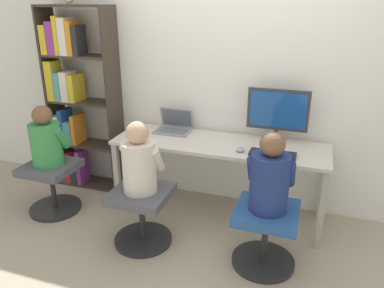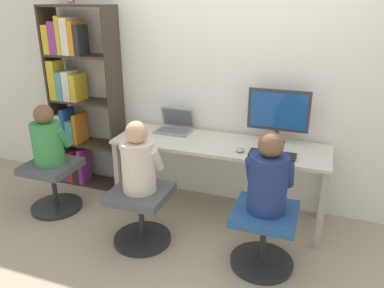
{
  "view_description": "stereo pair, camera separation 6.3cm",
  "coord_description": "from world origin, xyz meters",
  "px_view_note": "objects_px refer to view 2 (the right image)",
  "views": [
    {
      "loc": [
        0.79,
        -2.82,
        1.97
      ],
      "look_at": [
        -0.21,
        0.14,
        0.76
      ],
      "focal_mm": 35.0,
      "sensor_mm": 36.0,
      "label": 1
    },
    {
      "loc": [
        0.85,
        -2.8,
        1.97
      ],
      "look_at": [
        -0.21,
        0.14,
        0.76
      ],
      "focal_mm": 35.0,
      "sensor_mm": 36.0,
      "label": 2
    }
  ],
  "objects_px": {
    "keyboard": "(272,155)",
    "office_chair_right": "(141,211)",
    "office_chair_side": "(54,182)",
    "laptop": "(175,127)",
    "desktop_monitor": "(278,114)",
    "office_chair_left": "(264,232)",
    "bookshelf": "(76,100)",
    "person_at_laptop": "(138,161)",
    "person_near_shelf": "(47,139)",
    "person_at_monitor": "(268,178)"
  },
  "relations": [
    {
      "from": "person_at_laptop",
      "to": "person_near_shelf",
      "type": "distance_m",
      "value": 1.08
    },
    {
      "from": "keyboard",
      "to": "person_at_laptop",
      "type": "height_order",
      "value": "person_at_laptop"
    },
    {
      "from": "office_chair_left",
      "to": "bookshelf",
      "type": "height_order",
      "value": "bookshelf"
    },
    {
      "from": "office_chair_left",
      "to": "office_chair_side",
      "type": "xyz_separation_m",
      "value": [
        -2.09,
        0.16,
        0.0
      ]
    },
    {
      "from": "office_chair_right",
      "to": "desktop_monitor",
      "type": "bearing_deg",
      "value": 40.45
    },
    {
      "from": "person_near_shelf",
      "to": "office_chair_side",
      "type": "bearing_deg",
      "value": -90.0
    },
    {
      "from": "person_at_laptop",
      "to": "office_chair_side",
      "type": "xyz_separation_m",
      "value": [
        -1.06,
        0.19,
        -0.46
      ]
    },
    {
      "from": "bookshelf",
      "to": "person_at_laptop",
      "type": "bearing_deg",
      "value": -34.43
    },
    {
      "from": "laptop",
      "to": "person_at_laptop",
      "type": "height_order",
      "value": "person_at_laptop"
    },
    {
      "from": "office_chair_right",
      "to": "person_at_monitor",
      "type": "height_order",
      "value": "person_at_monitor"
    },
    {
      "from": "office_chair_right",
      "to": "bookshelf",
      "type": "bearing_deg",
      "value": 145.43
    },
    {
      "from": "bookshelf",
      "to": "person_at_monitor",
      "type": "bearing_deg",
      "value": -18.88
    },
    {
      "from": "keyboard",
      "to": "person_near_shelf",
      "type": "bearing_deg",
      "value": -171.35
    },
    {
      "from": "bookshelf",
      "to": "laptop",
      "type": "bearing_deg",
      "value": 1.84
    },
    {
      "from": "laptop",
      "to": "person_at_laptop",
      "type": "distance_m",
      "value": 0.82
    },
    {
      "from": "keyboard",
      "to": "person_near_shelf",
      "type": "xyz_separation_m",
      "value": [
        -2.05,
        -0.31,
        -0.01
      ]
    },
    {
      "from": "desktop_monitor",
      "to": "person_near_shelf",
      "type": "bearing_deg",
      "value": -162.78
    },
    {
      "from": "person_near_shelf",
      "to": "desktop_monitor",
      "type": "bearing_deg",
      "value": 17.22
    },
    {
      "from": "desktop_monitor",
      "to": "keyboard",
      "type": "xyz_separation_m",
      "value": [
        0.02,
        -0.32,
        -0.27
      ]
    },
    {
      "from": "keyboard",
      "to": "bookshelf",
      "type": "relative_size",
      "value": 0.2
    },
    {
      "from": "keyboard",
      "to": "person_at_monitor",
      "type": "bearing_deg",
      "value": -85.16
    },
    {
      "from": "person_at_monitor",
      "to": "desktop_monitor",
      "type": "bearing_deg",
      "value": 94.12
    },
    {
      "from": "bookshelf",
      "to": "office_chair_side",
      "type": "xyz_separation_m",
      "value": [
        0.08,
        -0.59,
        -0.68
      ]
    },
    {
      "from": "desktop_monitor",
      "to": "keyboard",
      "type": "bearing_deg",
      "value": -86.95
    },
    {
      "from": "office_chair_left",
      "to": "desktop_monitor",
      "type": "bearing_deg",
      "value": 94.09
    },
    {
      "from": "person_at_monitor",
      "to": "bookshelf",
      "type": "relative_size",
      "value": 0.32
    },
    {
      "from": "keyboard",
      "to": "office_chair_right",
      "type": "xyz_separation_m",
      "value": [
        -0.99,
        -0.51,
        -0.46
      ]
    },
    {
      "from": "person_at_laptop",
      "to": "office_chair_side",
      "type": "height_order",
      "value": "person_at_laptop"
    },
    {
      "from": "laptop",
      "to": "keyboard",
      "type": "bearing_deg",
      "value": -16.96
    },
    {
      "from": "keyboard",
      "to": "office_chair_side",
      "type": "height_order",
      "value": "keyboard"
    },
    {
      "from": "office_chair_left",
      "to": "office_chair_right",
      "type": "bearing_deg",
      "value": -177.86
    },
    {
      "from": "laptop",
      "to": "person_at_monitor",
      "type": "relative_size",
      "value": 0.56
    },
    {
      "from": "office_chair_left",
      "to": "person_at_laptop",
      "type": "xyz_separation_m",
      "value": [
        -1.03,
        -0.03,
        0.46
      ]
    },
    {
      "from": "keyboard",
      "to": "person_at_laptop",
      "type": "relative_size",
      "value": 0.65
    },
    {
      "from": "laptop",
      "to": "office_chair_right",
      "type": "relative_size",
      "value": 0.69
    },
    {
      "from": "laptop",
      "to": "person_near_shelf",
      "type": "xyz_separation_m",
      "value": [
        -1.04,
        -0.62,
        -0.04
      ]
    },
    {
      "from": "office_chair_right",
      "to": "person_at_laptop",
      "type": "height_order",
      "value": "person_at_laptop"
    },
    {
      "from": "laptop",
      "to": "office_chair_left",
      "type": "height_order",
      "value": "laptop"
    },
    {
      "from": "office_chair_left",
      "to": "laptop",
      "type": "bearing_deg",
      "value": 143.36
    },
    {
      "from": "person_near_shelf",
      "to": "person_at_laptop",
      "type": "bearing_deg",
      "value": -10.49
    },
    {
      "from": "office_chair_side",
      "to": "office_chair_left",
      "type": "bearing_deg",
      "value": -4.32
    },
    {
      "from": "office_chair_side",
      "to": "laptop",
      "type": "bearing_deg",
      "value": 31.04
    },
    {
      "from": "desktop_monitor",
      "to": "person_at_laptop",
      "type": "relative_size",
      "value": 0.91
    },
    {
      "from": "person_at_monitor",
      "to": "office_chair_side",
      "type": "height_order",
      "value": "person_at_monitor"
    },
    {
      "from": "office_chair_right",
      "to": "person_near_shelf",
      "type": "distance_m",
      "value": 1.17
    },
    {
      "from": "office_chair_right",
      "to": "laptop",
      "type": "bearing_deg",
      "value": 91.48
    },
    {
      "from": "keyboard",
      "to": "person_near_shelf",
      "type": "height_order",
      "value": "person_near_shelf"
    },
    {
      "from": "office_chair_left",
      "to": "person_at_monitor",
      "type": "bearing_deg",
      "value": 90.0
    },
    {
      "from": "office_chair_right",
      "to": "bookshelf",
      "type": "distance_m",
      "value": 1.54
    },
    {
      "from": "laptop",
      "to": "office_chair_side",
      "type": "relative_size",
      "value": 0.69
    }
  ]
}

